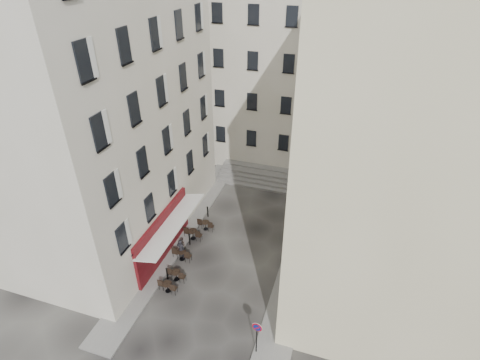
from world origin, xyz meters
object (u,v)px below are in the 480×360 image
at_px(pedestrian, 181,249).
at_px(bistro_table_b, 176,274).
at_px(no_parking_sign, 257,333).
at_px(bistro_table_a, 168,286).

bearing_deg(pedestrian, bistro_table_b, 105.84).
distance_m(no_parking_sign, pedestrian, 8.73).
bearing_deg(bistro_table_b, bistro_table_a, -94.57).
bearing_deg(bistro_table_a, no_parking_sign, -20.38).
bearing_deg(no_parking_sign, bistro_table_b, 159.26).
xyz_separation_m(no_parking_sign, bistro_table_a, (-6.40, 2.38, -1.25)).
relative_size(bistro_table_b, pedestrian, 0.77).
xyz_separation_m(no_parking_sign, bistro_table_b, (-6.32, 3.43, -1.24)).
bearing_deg(no_parking_sign, pedestrian, 149.94).
bearing_deg(no_parking_sign, bistro_table_a, 167.35).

